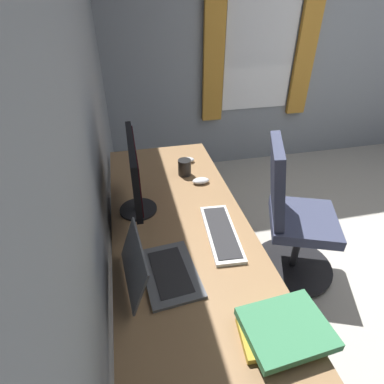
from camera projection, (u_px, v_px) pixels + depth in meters
name	position (u px, v px, depth m)	size (l,w,h in m)	color
wall_back	(69.00, 135.00, 1.12)	(4.58, 0.10, 2.60)	#8C939E
wall_right	(321.00, 36.00, 3.19)	(0.10, 5.05, 2.60)	#8C939E
window_panel	(262.00, 37.00, 3.01)	(0.02, 0.72, 1.38)	white
curtain_near	(309.00, 36.00, 3.07)	(0.05, 0.20, 1.54)	gold
curtain_far	(214.00, 39.00, 2.90)	(0.05, 0.20, 1.54)	gold
desk	(182.00, 240.00, 1.60)	(1.92, 0.69, 0.73)	#936D47
drawer_pedestal	(171.00, 249.00, 1.99)	(0.40, 0.51, 0.69)	#936D47
monitor_primary	(135.00, 173.00, 1.56)	(0.52, 0.20, 0.41)	black
laptop_leftmost	(156.00, 269.00, 1.28)	(0.35, 0.32, 0.21)	#595B60
keyboard_main	(221.00, 233.00, 1.53)	(0.43, 0.17, 0.02)	silver
mouse_main	(201.00, 181.00, 1.91)	(0.06, 0.10, 0.03)	silver
mouse_spare	(187.00, 160.00, 2.14)	(0.06, 0.10, 0.03)	silver
book_stack_near	(284.00, 331.00, 1.07)	(0.25, 0.31, 0.06)	gold
coffee_mug	(184.00, 167.00, 1.98)	(0.12, 0.08, 0.10)	black
office_chair	(292.00, 220.00, 2.06)	(0.57, 0.61, 0.97)	#383D56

